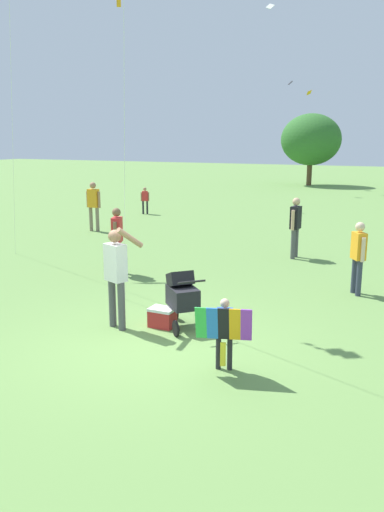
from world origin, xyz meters
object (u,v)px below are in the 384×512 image
object	(u,v)px
person_kid_running	(295,223)
person_couple_left	(94,202)
stroller	(182,294)
person_sitting_far	(358,252)
cooler_box	(162,317)
person_adult_flyer	(116,270)
person_red_shirt	(145,198)
child_with_butterfly_kite	(224,327)
person_back_turned	(117,235)

from	to	relation	value
person_kid_running	person_couple_left	bearing A→B (deg)	171.44
stroller	person_sitting_far	distance (m)	4.23
cooler_box	person_adult_flyer	bearing A→B (deg)	-150.34
person_red_shirt	person_couple_left	xyz separation A→B (m)	(0.58, -4.61, 0.35)
person_red_shirt	person_couple_left	world-z (taller)	person_couple_left
person_sitting_far	person_couple_left	bearing A→B (deg)	157.56
person_sitting_far	person_kid_running	distance (m)	3.57
child_with_butterfly_kite	cooler_box	size ratio (longest dim) A/B	2.40
child_with_butterfly_kite	person_red_shirt	world-z (taller)	person_red_shirt
cooler_box	person_kid_running	bearing A→B (deg)	83.59
stroller	person_couple_left	xyz separation A→B (m)	(-7.28, 7.43, 0.44)
person_couple_left	person_back_turned	xyz separation A→B (m)	(4.18, -4.79, -0.07)
child_with_butterfly_kite	person_red_shirt	size ratio (longest dim) A/B	0.90
person_sitting_far	cooler_box	world-z (taller)	person_sitting_far
child_with_butterfly_kite	person_adult_flyer	xyz separation A→B (m)	(-2.36, 0.80, 0.41)
person_adult_flyer	person_sitting_far	distance (m)	5.28
person_kid_running	person_back_turned	xyz separation A→B (m)	(-3.50, -3.63, -0.03)
stroller	person_back_turned	size ratio (longest dim) A/B	0.63
stroller	person_red_shirt	distance (m)	14.38
stroller	person_couple_left	size ratio (longest dim) A/B	0.58
person_red_shirt	person_back_turned	xyz separation A→B (m)	(4.75, -9.39, 0.27)
person_couple_left	child_with_butterfly_kite	bearing A→B (deg)	-45.51
person_kid_running	cooler_box	distance (m)	6.52
cooler_box	person_back_turned	bearing A→B (deg)	134.80
person_couple_left	cooler_box	xyz separation A→B (m)	(6.96, -7.59, -0.87)
person_back_turned	person_couple_left	bearing A→B (deg)	131.11
person_adult_flyer	person_couple_left	world-z (taller)	person_adult_flyer
person_couple_left	person_kid_running	world-z (taller)	person_couple_left
person_couple_left	cooler_box	world-z (taller)	person_couple_left
child_with_butterfly_kite	person_red_shirt	xyz separation A→B (m)	(-9.20, 13.38, 0.04)
person_red_shirt	stroller	bearing A→B (deg)	-56.87
stroller	cooler_box	xyz separation A→B (m)	(-0.33, -0.15, -0.43)
child_with_butterfly_kite	person_kid_running	xyz separation A→B (m)	(-0.94, 7.62, 0.34)
person_couple_left	cooler_box	size ratio (longest dim) A/B	3.96
cooler_box	stroller	bearing A→B (deg)	24.83
child_with_butterfly_kite	person_kid_running	distance (m)	7.69
person_kid_running	cooler_box	xyz separation A→B (m)	(-0.72, -6.43, -0.83)
person_sitting_far	person_back_turned	xyz separation A→B (m)	(-5.61, -0.74, 0.04)
person_back_turned	person_red_shirt	bearing A→B (deg)	116.85
person_red_shirt	person_back_turned	distance (m)	10.53
person_couple_left	person_sitting_far	bearing A→B (deg)	-22.44
child_with_butterfly_kite	person_adult_flyer	world-z (taller)	person_adult_flyer
stroller	person_sitting_far	xyz separation A→B (m)	(2.50, 3.39, 0.32)
person_adult_flyer	person_back_turned	distance (m)	3.82
child_with_butterfly_kite	person_sitting_far	distance (m)	4.89
person_sitting_far	person_couple_left	size ratio (longest dim) A/B	0.89
person_adult_flyer	person_sitting_far	bearing A→B (deg)	48.25
person_adult_flyer	person_red_shirt	xyz separation A→B (m)	(-6.85, 12.58, -0.37)
person_kid_running	stroller	bearing A→B (deg)	-93.62
person_red_shirt	person_sitting_far	size ratio (longest dim) A/B	0.75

